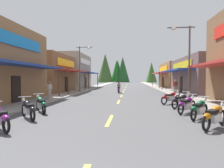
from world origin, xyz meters
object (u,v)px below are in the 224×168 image
at_px(motorcycle_parked_right_2, 187,104).
at_px(motorcycle_parked_right_4, 171,97).
at_px(pedestrian_waiting, 175,86).
at_px(streetlamp_left, 82,62).
at_px(motorcycle_parked_right_1, 199,108).
at_px(motorcycle_parked_right_3, 182,100).
at_px(pedestrian_browsing, 50,89).
at_px(streetlamp_right, 185,53).
at_px(motorcycle_parked_left_2, 41,104).
at_px(motorcycle_parked_right_0, 214,116).
at_px(motorcycle_parked_left_1, 28,109).
at_px(rider_cruising_lead, 119,88).

relative_size(motorcycle_parked_right_2, motorcycle_parked_right_4, 0.98).
bearing_deg(motorcycle_parked_right_2, pedestrian_waiting, 30.54).
bearing_deg(streetlamp_left, motorcycle_parked_right_2, -54.92).
bearing_deg(streetlamp_left, motorcycle_parked_right_4, -46.59).
distance_m(streetlamp_left, motorcycle_parked_right_4, 14.01).
height_order(motorcycle_parked_right_1, motorcycle_parked_right_3, same).
bearing_deg(motorcycle_parked_right_2, pedestrian_browsing, 104.63).
bearing_deg(streetlamp_right, motorcycle_parked_left_2, -149.22).
relative_size(motorcycle_parked_right_0, motorcycle_parked_left_1, 1.00).
xyz_separation_m(streetlamp_left, rider_cruising_lead, (4.82, 0.16, -3.32)).
bearing_deg(motorcycle_parked_right_2, streetlamp_right, 26.59).
xyz_separation_m(motorcycle_parked_right_0, motorcycle_parked_right_2, (-0.11, 3.22, 0.00)).
height_order(motorcycle_parked_right_0, rider_cruising_lead, rider_cruising_lead).
xyz_separation_m(streetlamp_left, pedestrian_browsing, (-0.71, -8.49, -3.00)).
height_order(motorcycle_parked_right_0, motorcycle_parked_right_4, same).
bearing_deg(motorcycle_parked_right_4, motorcycle_parked_right_3, -119.34).
bearing_deg(pedestrian_browsing, motorcycle_parked_right_3, -1.91).
distance_m(streetlamp_left, motorcycle_parked_right_1, 18.09).
relative_size(motorcycle_parked_left_1, pedestrian_browsing, 0.96).
xyz_separation_m(streetlamp_left, pedestrian_waiting, (11.72, -0.86, -2.95)).
bearing_deg(motorcycle_parked_left_1, motorcycle_parked_left_2, -37.99).
bearing_deg(motorcycle_parked_left_2, motorcycle_parked_right_1, -133.29).
relative_size(streetlamp_right, motorcycle_parked_right_0, 3.81).
xyz_separation_m(streetlamp_left, motorcycle_parked_right_4, (9.33, -9.86, -3.48)).
relative_size(motorcycle_parked_right_0, motorcycle_parked_left_2, 0.92).
bearing_deg(motorcycle_parked_left_1, motorcycle_parked_right_4, -97.20).
xyz_separation_m(streetlamp_right, motorcycle_parked_right_0, (-1.14, -8.19, -3.52)).
xyz_separation_m(motorcycle_parked_right_0, rider_cruising_lead, (-4.75, 16.85, 0.17)).
xyz_separation_m(streetlamp_right, pedestrian_waiting, (1.01, 7.64, -2.99)).
distance_m(motorcycle_parked_right_0, motorcycle_parked_right_4, 6.84).
bearing_deg(streetlamp_right, pedestrian_browsing, 179.96).
xyz_separation_m(streetlamp_right, motorcycle_parked_right_3, (-1.07, -3.20, -3.52)).
bearing_deg(rider_cruising_lead, pedestrian_waiting, -96.41).
distance_m(rider_cruising_lead, pedestrian_browsing, 10.27).
xyz_separation_m(motorcycle_parked_right_1, motorcycle_parked_left_2, (-8.37, 0.78, 0.00)).
distance_m(motorcycle_parked_left_2, pedestrian_waiting, 16.91).
xyz_separation_m(motorcycle_parked_right_2, motorcycle_parked_left_2, (-8.21, -0.66, 0.00)).
height_order(motorcycle_parked_right_2, pedestrian_waiting, pedestrian_waiting).
height_order(motorcycle_parked_right_2, rider_cruising_lead, rider_cruising_lead).
height_order(streetlamp_right, motorcycle_parked_right_3, streetlamp_right).
distance_m(motorcycle_parked_right_3, motorcycle_parked_left_1, 9.17).
bearing_deg(motorcycle_parked_right_0, streetlamp_left, 73.85).
distance_m(streetlamp_left, streetlamp_right, 13.67).
height_order(streetlamp_right, motorcycle_parked_right_0, streetlamp_right).
bearing_deg(motorcycle_parked_right_0, motorcycle_parked_right_2, 46.01).
relative_size(motorcycle_parked_right_2, motorcycle_parked_left_2, 0.96).
distance_m(motorcycle_parked_right_0, motorcycle_parked_right_3, 4.99).
distance_m(motorcycle_parked_left_1, pedestrian_browsing, 7.62).
distance_m(motorcycle_parked_right_4, pedestrian_waiting, 9.32).
xyz_separation_m(motorcycle_parked_right_0, motorcycle_parked_right_4, (-0.25, 6.83, 0.00)).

